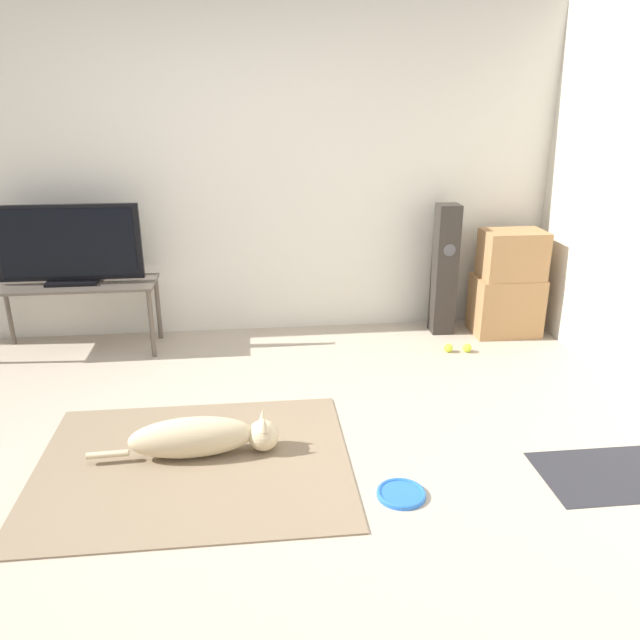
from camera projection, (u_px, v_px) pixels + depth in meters
ground_plane at (225, 471)px, 3.24m from camera, size 12.00×12.00×0.00m
wall_back at (225, 172)px, 4.76m from camera, size 8.00×0.06×2.55m
area_rug at (194, 464)px, 3.30m from camera, size 1.64×1.31×0.01m
dog at (203, 437)px, 3.33m from camera, size 1.01×0.22×0.23m
frisbee at (401, 494)px, 3.04m from camera, size 0.24×0.24×0.03m
cardboard_box_lower at (506, 305)px, 5.03m from camera, size 0.52×0.36×0.47m
cardboard_box_upper at (512, 254)px, 4.87m from camera, size 0.47×0.33×0.37m
floor_speaker at (444, 270)px, 4.95m from camera, size 0.17×0.18×1.04m
tv_stand at (75, 292)px, 4.60m from camera, size 1.18×0.43×0.53m
tv at (68, 245)px, 4.48m from camera, size 1.03×0.20×0.58m
tennis_ball_by_boxes at (467, 348)px, 4.71m from camera, size 0.07×0.07×0.07m
tennis_ball_near_speaker at (448, 348)px, 4.71m from camera, size 0.07×0.07×0.07m
door_mat at (606, 475)px, 3.21m from camera, size 0.68×0.49×0.01m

